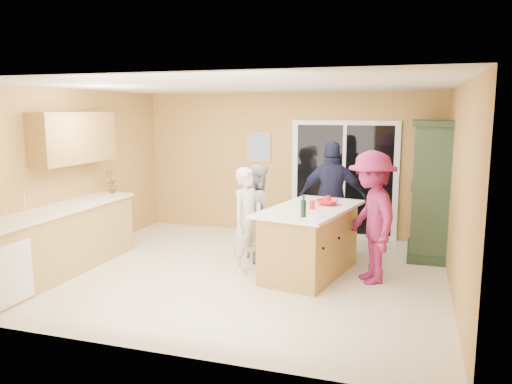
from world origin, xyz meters
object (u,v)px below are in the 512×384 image
(kitchen_island, at_px, (310,243))
(woman_magenta, at_px, (371,217))
(woman_grey, at_px, (259,211))
(woman_navy, at_px, (332,199))
(woman_white, at_px, (247,220))
(green_hutch, at_px, (430,191))

(kitchen_island, relative_size, woman_magenta, 1.12)
(woman_grey, bearing_deg, woman_navy, -90.28)
(woman_white, relative_size, woman_magenta, 0.85)
(kitchen_island, bearing_deg, woman_magenta, 7.72)
(woman_grey, bearing_deg, woman_magenta, -136.82)
(woman_white, bearing_deg, green_hutch, -34.94)
(kitchen_island, xyz_separation_m, woman_white, (-0.86, -0.16, 0.30))
(kitchen_island, distance_m, woman_magenta, 0.94)
(green_hutch, height_order, woman_grey, green_hutch)
(woman_navy, bearing_deg, green_hutch, -170.66)
(green_hutch, distance_m, woman_navy, 1.51)
(green_hutch, relative_size, woman_white, 1.43)
(woman_white, distance_m, woman_grey, 0.68)
(woman_grey, bearing_deg, green_hutch, -98.09)
(green_hutch, xyz_separation_m, woman_navy, (-1.46, -0.37, -0.13))
(green_hutch, bearing_deg, woman_white, -146.75)
(woman_white, xyz_separation_m, woman_magenta, (1.69, 0.10, 0.13))
(woman_grey, bearing_deg, woman_white, 155.47)
(woman_white, xyz_separation_m, woman_navy, (0.99, 1.24, 0.16))
(woman_navy, height_order, woman_magenta, woman_navy)
(woman_grey, xyz_separation_m, woman_magenta, (1.74, -0.58, 0.14))
(woman_navy, bearing_deg, woman_grey, 23.26)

